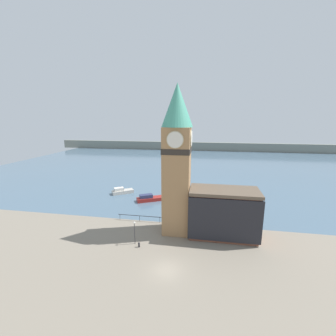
# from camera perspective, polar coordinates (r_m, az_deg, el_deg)

# --- Properties ---
(ground_plane) EXTENTS (160.00, 160.00, 0.00)m
(ground_plane) POSITION_cam_1_polar(r_m,az_deg,el_deg) (31.88, -0.32, -24.52)
(ground_plane) COLOR gray
(water) EXTENTS (160.00, 120.00, 0.00)m
(water) POSITION_cam_1_polar(r_m,az_deg,el_deg) (100.47, 7.02, 1.36)
(water) COLOR slate
(water) RESTS_ON ground_plane
(far_shoreline) EXTENTS (180.00, 3.00, 5.00)m
(far_shoreline) POSITION_cam_1_polar(r_m,az_deg,el_deg) (139.59, 7.88, 5.48)
(far_shoreline) COLOR gray
(far_shoreline) RESTS_ON water
(pier_railing) EXTENTS (8.52, 0.08, 1.09)m
(pier_railing) POSITION_cam_1_polar(r_m,az_deg,el_deg) (44.08, -7.25, -12.09)
(pier_railing) COLOR #232328
(pier_railing) RESTS_ON ground_plane
(clock_tower) EXTENTS (4.98, 4.98, 24.53)m
(clock_tower) POSITION_cam_1_polar(r_m,az_deg,el_deg) (36.46, 2.26, 2.77)
(clock_tower) COLOR #9E754C
(clock_tower) RESTS_ON ground_plane
(pier_building) EXTENTS (11.15, 5.81, 8.02)m
(pier_building) POSITION_cam_1_polar(r_m,az_deg,el_deg) (38.61, 13.87, -11.02)
(pier_building) COLOR brown
(pier_building) RESTS_ON ground_plane
(boat_near) EXTENTS (6.98, 4.89, 1.64)m
(boat_near) POSITION_cam_1_polar(r_m,az_deg,el_deg) (54.04, -4.58, -7.68)
(boat_near) COLOR maroon
(boat_near) RESTS_ON water
(boat_far) EXTENTS (5.63, 4.74, 1.65)m
(boat_far) POSITION_cam_1_polar(r_m,az_deg,el_deg) (60.17, -11.63, -5.78)
(boat_far) COLOR #B7B2A8
(boat_far) RESTS_ON water
(mooring_bollard_near) EXTENTS (0.28, 0.28, 0.77)m
(mooring_bollard_near) POSITION_cam_1_polar(r_m,az_deg,el_deg) (36.35, -7.38, -18.71)
(mooring_bollard_near) COLOR black
(mooring_bollard_near) RESTS_ON ground_plane
(lamp_post) EXTENTS (0.32, 0.32, 3.70)m
(lamp_post) POSITION_cam_1_polar(r_m,az_deg,el_deg) (36.20, -8.51, -14.92)
(lamp_post) COLOR #2D2D33
(lamp_post) RESTS_ON ground_plane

